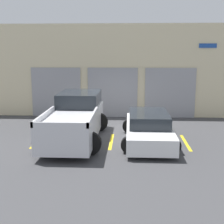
% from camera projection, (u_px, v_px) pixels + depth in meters
% --- Properties ---
extents(ground_plane, '(28.00, 28.00, 0.00)m').
position_uv_depth(ground_plane, '(114.00, 130.00, 14.13)').
color(ground_plane, '#3D3D3F').
extents(shophouse_building, '(17.17, 0.68, 4.95)m').
position_uv_depth(shophouse_building, '(116.00, 72.00, 16.88)').
color(shophouse_building, beige).
rests_on(shophouse_building, ground).
extents(pickup_truck, '(2.44, 5.26, 1.78)m').
position_uv_depth(pickup_truck, '(75.00, 119.00, 12.59)').
color(pickup_truck, silver).
rests_on(pickup_truck, ground).
extents(sedan_white, '(2.10, 4.47, 1.17)m').
position_uv_depth(sedan_white, '(149.00, 128.00, 12.26)').
color(sedan_white, white).
rests_on(sedan_white, ground).
extents(parking_stripe_far_left, '(0.12, 2.20, 0.01)m').
position_uv_depth(parking_stripe_far_left, '(39.00, 140.00, 12.57)').
color(parking_stripe_far_left, gold).
rests_on(parking_stripe_far_left, ground).
extents(parking_stripe_left, '(0.12, 2.20, 0.01)m').
position_uv_depth(parking_stripe_left, '(111.00, 141.00, 12.41)').
color(parking_stripe_left, gold).
rests_on(parking_stripe_left, ground).
extents(parking_stripe_centre, '(0.12, 2.20, 0.01)m').
position_uv_depth(parking_stripe_centre, '(186.00, 143.00, 12.26)').
color(parking_stripe_centre, gold).
rests_on(parking_stripe_centre, ground).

